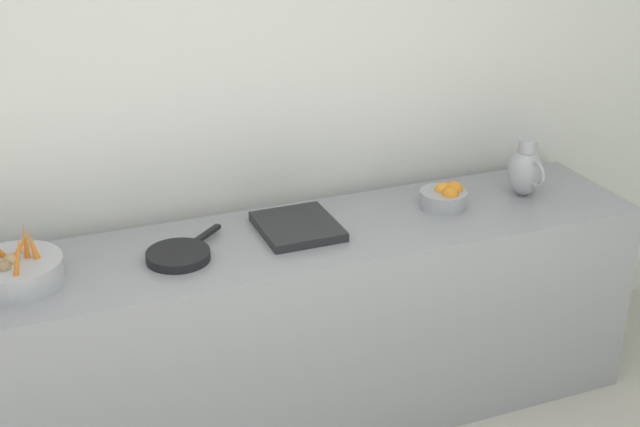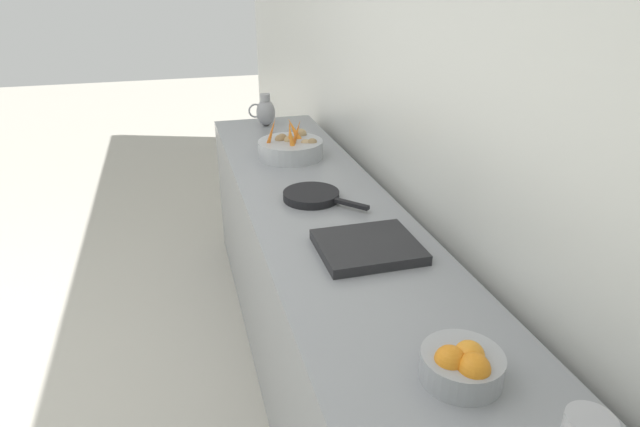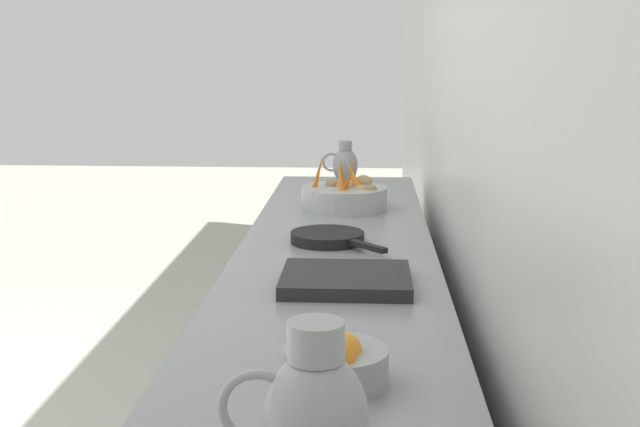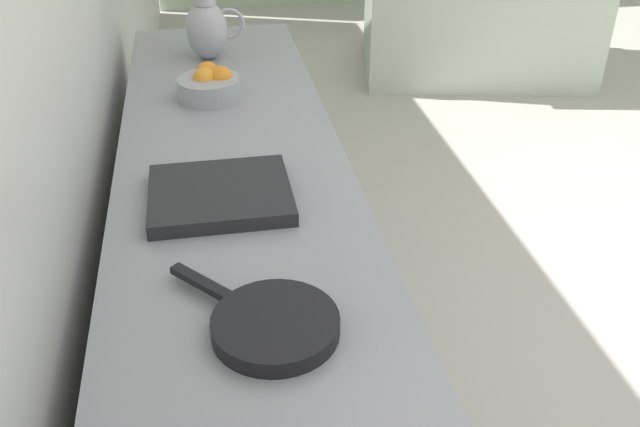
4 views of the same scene
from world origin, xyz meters
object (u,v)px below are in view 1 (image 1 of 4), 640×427
at_px(skillet_on_counter, 179,255).
at_px(metal_pitcher_tall, 525,170).
at_px(vegetable_colander, 14,270).
at_px(orange_bowl, 445,197).

bearing_deg(skillet_on_counter, metal_pitcher_tall, 91.91).
distance_m(vegetable_colander, metal_pitcher_tall, 2.11).
height_order(vegetable_colander, metal_pitcher_tall, metal_pitcher_tall).
bearing_deg(orange_bowl, metal_pitcher_tall, 88.02).
relative_size(metal_pitcher_tall, skillet_on_counter, 0.76).
bearing_deg(vegetable_colander, skillet_on_counter, 86.44).
bearing_deg(metal_pitcher_tall, vegetable_colander, -89.58).
bearing_deg(skillet_on_counter, vegetable_colander, -93.56).
xyz_separation_m(vegetable_colander, skillet_on_counter, (0.04, 0.57, -0.03)).
bearing_deg(metal_pitcher_tall, orange_bowl, -91.98).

